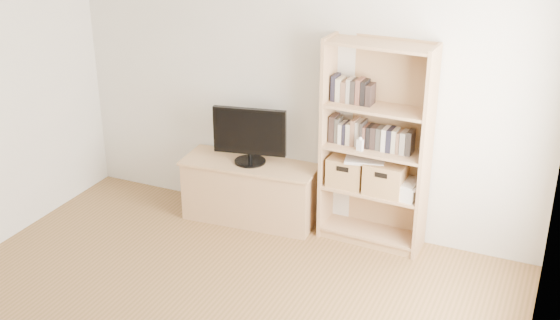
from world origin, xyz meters
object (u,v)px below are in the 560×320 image
Objects in this scene: tv_stand at (251,192)px; television at (250,135)px; baby_monitor at (360,145)px; basket_left at (347,171)px; basket_right at (386,178)px; laptop at (365,159)px; bookshelf at (375,146)px.

tv_stand is 1.82× the size of television.
baby_monitor reaches higher than tv_stand.
television is at bearing -175.36° from basket_left.
laptop is (-0.19, 0.01, 0.14)m from basket_right.
tv_stand is at bearing -175.36° from basket_left.
laptop is (0.16, -0.01, 0.14)m from basket_left.
television is 1.07m from baby_monitor.
bookshelf is 5.45× the size of basket_right.
baby_monitor reaches higher than basket_right.
basket_left is (0.92, 0.07, -0.22)m from television.
basket_left is 0.36m from basket_right.
bookshelf reaches higher than basket_right.
television is at bearing 171.73° from laptop.
basket_left is (-0.14, 0.10, -0.31)m from baby_monitor.
laptop is at bearing -179.47° from basket_right.
baby_monitor is 0.35m from basket_left.
tv_stand is 0.67× the size of bookshelf.
tv_stand is 1.33m from bookshelf.
baby_monitor is 0.38m from basket_right.
basket_right reaches higher than basket_left.
tv_stand is at bearing -174.96° from basket_right.
baby_monitor is at bearing -12.64° from television.
basket_left is at bearing 0.21° from tv_stand.
television is at bearing -169.38° from baby_monitor.
television is 2.01× the size of basket_right.
tv_stand is 3.66× the size of basket_right.
baby_monitor is 0.30× the size of laptop.
laptop reaches higher than basket_left.
baby_monitor reaches higher than basket_left.
bookshelf reaches higher than baby_monitor.
baby_monitor is 0.19m from laptop.
basket_right reaches higher than tv_stand.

